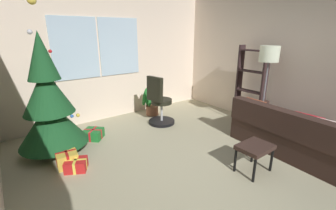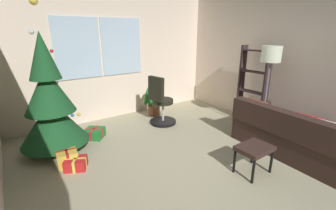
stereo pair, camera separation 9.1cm
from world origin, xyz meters
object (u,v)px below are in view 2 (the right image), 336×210
Objects in this scene: couch at (309,140)px; gift_box_gold at (67,157)px; gift_box_green at (94,133)px; potted_plant at (152,105)px; footstool at (254,150)px; bookshelf at (253,90)px; office_chair at (161,105)px; gift_box_red at (76,164)px; holiday_tree at (50,105)px; floor_lamp at (270,61)px.

gift_box_gold is at bearing 147.77° from couch.
potted_plant reaches higher than gift_box_green.
footstool is 2.05m from bookshelf.
potted_plant is (0.16, 0.61, -0.18)m from office_chair.
potted_plant is at bearing 26.47° from gift_box_gold.
gift_box_red is 0.83× the size of gift_box_green.
bookshelf is (1.65, -1.02, 0.30)m from office_chair.
potted_plant is (2.11, 1.31, 0.16)m from gift_box_red.
couch is at bearing -45.81° from gift_box_green.
holiday_tree is (-3.21, 2.51, 0.51)m from couch.
couch is 3.57m from gift_box_red.
holiday_tree is at bearing 164.05° from bookshelf.
floor_lamp is (3.35, -1.06, 1.29)m from gift_box_gold.
potted_plant is (0.11, 2.85, -0.11)m from footstool.
couch is 1.28× the size of floor_lamp.
gift_box_gold is at bearing 171.45° from bookshelf.
potted_plant reaches higher than gift_box_gold.
holiday_tree is 1.42× the size of floor_lamp.
gift_box_gold is 0.58× the size of potted_plant.
couch is 2.72m from office_chair.
gift_box_red is 0.22× the size of floor_lamp.
office_chair is (-1.15, 2.47, 0.13)m from couch.
couch is 4.76× the size of gift_box_green.
gift_box_red is 0.56× the size of potted_plant.
gift_box_gold is at bearing -134.84° from gift_box_green.
couch reaches higher than footstool.
footstool is 2.85m from potted_plant.
footstool reaches higher than gift_box_red.
gift_box_gold is 3.74m from floor_lamp.
gift_box_red is (-2.00, 1.53, -0.27)m from footstool.
floor_lamp is (1.28, 0.70, 1.05)m from footstool.
gift_box_green is (-2.55, 2.62, -0.19)m from couch.
gift_box_red is at bearing 174.91° from bookshelf.
gift_box_gold is (-0.62, -0.62, 0.02)m from gift_box_green.
floor_lamp reaches higher than bookshelf.
couch reaches higher than gift_box_red.
couch is 1.59m from bookshelf.
office_chair reaches higher than gift_box_red.
footstool is at bearing -92.25° from potted_plant.
holiday_tree is 0.97m from gift_box_green.
holiday_tree is at bearing 178.94° from office_chair.
floor_lamp is (2.73, -1.68, 1.31)m from gift_box_green.
gift_box_gold is at bearing -85.15° from holiday_tree.
footstool is 0.20× the size of holiday_tree.
couch is 0.90× the size of holiday_tree.
footstool is at bearing -37.50° from gift_box_red.
floor_lamp is (-0.32, -0.51, 0.68)m from bookshelf.
gift_box_green is (0.55, 0.85, 0.01)m from gift_box_red.
footstool reaches higher than gift_box_gold.
bookshelf is at bearing -5.09° from gift_box_red.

